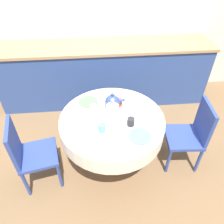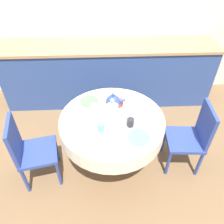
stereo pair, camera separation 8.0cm
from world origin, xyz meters
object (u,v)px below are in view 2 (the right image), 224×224
at_px(chair_left, 192,135).
at_px(teapot, 113,102).
at_px(chair_right, 29,149).
at_px(coffee_carafe, 112,112).

distance_m(chair_left, teapot, 0.97).
bearing_deg(chair_right, teapot, 98.73).
bearing_deg(chair_left, coffee_carafe, 93.10).
distance_m(chair_left, coffee_carafe, 0.98).
xyz_separation_m(coffee_carafe, teapot, (0.02, 0.20, -0.03)).
xyz_separation_m(chair_left, chair_right, (-1.79, -0.12, 0.00)).
xyz_separation_m(chair_right, teapot, (0.90, 0.34, 0.34)).
relative_size(chair_left, coffee_carafe, 3.02).
height_order(chair_left, teapot, teapot).
height_order(chair_right, teapot, teapot).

